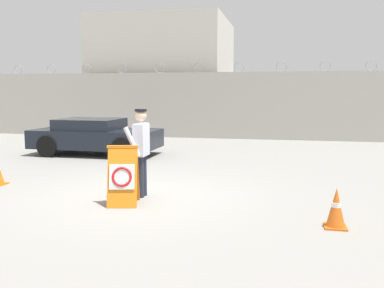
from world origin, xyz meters
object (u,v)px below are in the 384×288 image
object	(u,v)px
parked_car_front_coupe	(95,136)
traffic_cone_near	(336,208)
barricade_sign	(123,175)
security_guard	(141,148)

from	to	relation	value
parked_car_front_coupe	traffic_cone_near	bearing A→B (deg)	-41.40
barricade_sign	parked_car_front_coupe	bearing A→B (deg)	105.82
barricade_sign	traffic_cone_near	size ratio (longest dim) A/B	1.77
traffic_cone_near	parked_car_front_coupe	world-z (taller)	parked_car_front_coupe
barricade_sign	security_guard	bearing A→B (deg)	64.96
security_guard	traffic_cone_near	distance (m)	3.96
barricade_sign	security_guard	world-z (taller)	security_guard
parked_car_front_coupe	security_guard	bearing A→B (deg)	-55.55
barricade_sign	parked_car_front_coupe	world-z (taller)	parked_car_front_coupe
security_guard	traffic_cone_near	bearing A→B (deg)	70.99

